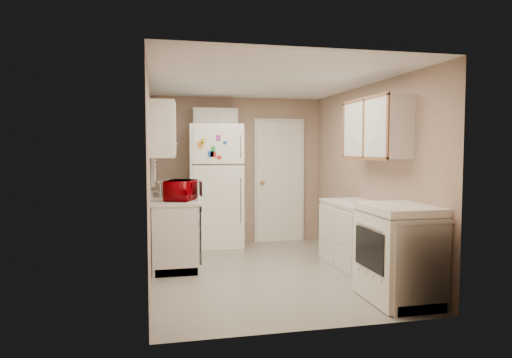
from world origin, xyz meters
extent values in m
plane|color=#ABA594|center=(0.00, 0.00, 0.00)|extent=(3.80, 3.80, 0.00)
plane|color=white|center=(0.00, 0.00, 2.40)|extent=(3.80, 3.80, 0.00)
plane|color=tan|center=(-1.40, 0.00, 1.20)|extent=(3.80, 3.80, 0.00)
plane|color=tan|center=(1.40, 0.00, 1.20)|extent=(3.80, 3.80, 0.00)
plane|color=tan|center=(0.00, 1.90, 1.20)|extent=(2.80, 2.80, 0.00)
plane|color=tan|center=(0.00, -1.90, 1.20)|extent=(2.80, 2.80, 0.00)
cube|color=silver|center=(-1.10, 0.90, 0.45)|extent=(0.60, 1.80, 0.90)
cube|color=black|center=(-0.81, 0.30, 0.49)|extent=(0.03, 0.58, 0.72)
cube|color=gray|center=(-1.10, 1.05, 0.86)|extent=(0.54, 0.74, 0.16)
imported|color=#950108|center=(-1.02, 0.35, 1.05)|extent=(0.53, 0.41, 0.31)
imported|color=silver|center=(-1.15, 1.53, 1.00)|extent=(0.12, 0.12, 0.20)
cube|color=silver|center=(-1.36, 1.05, 1.60)|extent=(0.10, 0.98, 1.08)
cube|color=silver|center=(-1.25, 0.22, 1.80)|extent=(0.30, 0.45, 0.70)
cube|color=white|center=(-0.42, 1.54, 0.97)|extent=(0.85, 0.82, 1.93)
cube|color=silver|center=(-0.40, 1.75, 2.00)|extent=(0.70, 0.30, 0.40)
cube|color=white|center=(0.70, 1.86, 1.02)|extent=(0.86, 0.06, 2.08)
cube|color=silver|center=(1.10, -0.80, 0.45)|extent=(0.60, 2.00, 0.90)
cube|color=white|center=(1.10, -1.36, 0.50)|extent=(0.67, 0.83, 1.00)
cube|color=silver|center=(1.25, -0.50, 1.80)|extent=(0.30, 1.20, 0.70)
camera|label=1|loc=(-1.33, -5.54, 1.56)|focal=32.00mm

